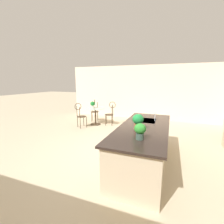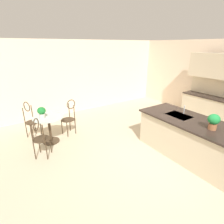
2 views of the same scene
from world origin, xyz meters
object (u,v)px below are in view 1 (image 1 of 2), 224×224
Objects in this scene: chair_toward_desk at (80,114)px; potted_plant_counter_far at (140,130)px; chair_near_window at (95,109)px; potted_plant_counter_near at (138,121)px; chair_by_island at (110,112)px; potted_plant_on_table at (93,104)px; bistro_table at (95,115)px.

potted_plant_counter_far is at bearing 46.23° from chair_toward_desk.
chair_near_window is 3.20× the size of potted_plant_counter_near.
chair_by_island is at bearing 128.68° from chair_toward_desk.
chair_near_window is 1.24m from chair_toward_desk.
potted_plant_counter_near reaches higher than chair_near_window.
potted_plant_counter_near reaches higher than potted_plant_on_table.
chair_toward_desk is at bearing -133.77° from potted_plant_counter_far.
chair_near_window is 4.59m from potted_plant_counter_near.
potted_plant_counter_far is at bearing 35.82° from chair_near_window.
potted_plant_counter_far reaches higher than bistro_table.
bistro_table is at bearing -143.13° from potted_plant_counter_far.
bistro_table is 0.77× the size of chair_toward_desk.
potted_plant_counter_far reaches higher than chair_near_window.
chair_near_window is 1.00× the size of chair_by_island.
potted_plant_on_table is at bearing -96.24° from bistro_table.
chair_near_window is 5.11m from potted_plant_counter_far.
chair_by_island is 3.69m from potted_plant_counter_near.
potted_plant_counter_far reaches higher than chair_toward_desk.
potted_plant_counter_near is (2.98, 2.63, 0.20)m from potted_plant_on_table.
potted_plant_counter_far is (4.12, 2.98, 0.51)m from chair_near_window.
chair_by_island and chair_toward_desk have the same top height.
potted_plant_on_table reaches higher than bistro_table.
potted_plant_on_table is at bearing -77.51° from chair_by_island.
chair_near_window is at bearing -161.19° from potted_plant_on_table.
bistro_table is 3.92m from potted_plant_counter_near.
chair_by_island is at bearing -149.62° from potted_plant_counter_near.
chair_near_window is at bearing -144.18° from potted_plant_counter_far.
chair_by_island is at bearing 102.49° from potted_plant_on_table.
chair_near_window is 3.64× the size of potted_plant_counter_far.
chair_by_island is (0.43, 0.98, 0.00)m from chair_near_window.
potted_plant_counter_near is (3.57, 2.83, 0.53)m from chair_near_window.
chair_by_island is 4.23m from potted_plant_counter_far.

